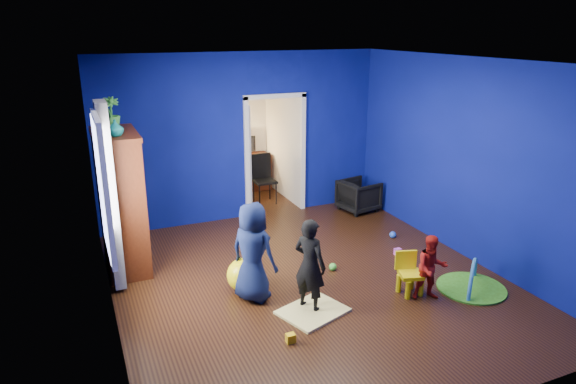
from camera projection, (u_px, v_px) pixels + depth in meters
name	position (u px, v px, depth m)	size (l,w,h in m)	color
floor	(310.00, 282.00, 6.93)	(5.00, 5.50, 0.01)	black
ceiling	(313.00, 61.00, 6.03)	(5.00, 5.50, 0.01)	white
wall_back	(243.00, 138.00, 8.88)	(5.00, 0.02, 2.90)	navy
wall_front	(462.00, 270.00, 4.07)	(5.00, 0.02, 2.90)	navy
wall_left	(103.00, 205.00, 5.54)	(0.02, 5.50, 2.90)	navy
wall_right	(467.00, 160.00, 7.42)	(0.02, 5.50, 2.90)	navy
alcove	(258.00, 137.00, 9.93)	(1.00, 1.75, 2.50)	silver
armchair	(359.00, 196.00, 9.53)	(0.63, 0.65, 0.59)	black
child_black	(310.00, 265.00, 6.10)	(0.43, 0.28, 1.17)	black
child_navy	(253.00, 252.00, 6.32)	(0.62, 0.41, 1.28)	#10103A
toddler_red	(431.00, 268.00, 6.39)	(0.41, 0.32, 0.85)	red
vase	(115.00, 128.00, 6.49)	(0.20, 0.20, 0.21)	#0B515C
potted_plant	(111.00, 113.00, 6.91)	(0.24, 0.24, 0.43)	green
tv_armoire	(121.00, 202.00, 7.09)	(0.58, 1.14, 1.96)	#381209
crt_tv	(124.00, 199.00, 7.09)	(0.46, 0.70, 0.54)	silver
yellow_blanket	(313.00, 311.00, 6.19)	(0.75, 0.60, 0.03)	#F2E07A
hopper_ball	(244.00, 275.00, 6.65)	(0.44, 0.44, 0.44)	yellow
kid_chair	(411.00, 276.00, 6.56)	(0.28, 0.28, 0.50)	yellow
play_mat	(471.00, 288.00, 6.75)	(0.89, 0.89, 0.02)	#449120
toy_arch	(471.00, 287.00, 6.75)	(0.79, 0.79, 0.05)	#3F8CD8
window_left	(101.00, 187.00, 5.82)	(0.03, 0.95, 1.55)	white
curtain	(110.00, 197.00, 6.44)	(0.14, 0.42, 2.40)	slate
doorway	(275.00, 157.00, 9.23)	(1.16, 0.10, 2.10)	white
study_desk	(248.00, 172.00, 10.76)	(0.88, 0.44, 0.75)	#3D140A
desk_monitor	(246.00, 144.00, 10.69)	(0.40, 0.05, 0.32)	black
desk_lamp	(234.00, 147.00, 10.54)	(0.14, 0.14, 0.14)	#FFD88C
folding_chair	(265.00, 180.00, 9.89)	(0.40, 0.40, 0.92)	black
book_shelf	(245.00, 92.00, 10.35)	(0.88, 0.24, 0.04)	white
toy_0	(393.00, 234.00, 8.37)	(0.11, 0.11, 0.11)	blue
toy_1	(291.00, 338.00, 5.60)	(0.10, 0.08, 0.10)	#EEB60C
toy_2	(333.00, 267.00, 7.25)	(0.11, 0.11, 0.11)	green
toy_3	(398.00, 252.00, 7.74)	(0.10, 0.08, 0.10)	#CF4DC5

